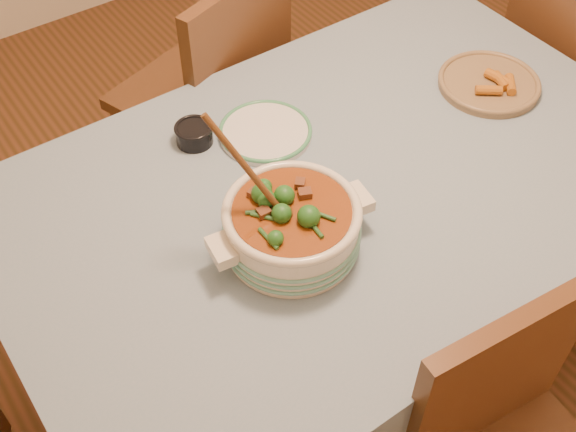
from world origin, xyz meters
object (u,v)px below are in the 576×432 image
object	(u,v)px
dining_table	(340,205)
chair_far	(215,89)
stew_casserole	(292,223)
condiment_bowl	(194,133)
white_plate	(265,132)
fried_plate	(489,82)
chair_right	(573,73)

from	to	relation	value
dining_table	chair_far	xyz separation A→B (m)	(0.06, 0.72, -0.12)
stew_casserole	condiment_bowl	xyz separation A→B (m)	(-0.00, 0.42, -0.05)
chair_far	white_plate	bearing A→B (deg)	57.27
chair_far	fried_plate	bearing A→B (deg)	107.90
dining_table	chair_far	world-z (taller)	chair_far
dining_table	condiment_bowl	world-z (taller)	condiment_bowl
dining_table	white_plate	bearing A→B (deg)	104.26
fried_plate	dining_table	bearing A→B (deg)	-174.59
chair_far	condiment_bowl	bearing A→B (deg)	35.83
dining_table	white_plate	size ratio (longest dim) A/B	6.99
chair_right	white_plate	bearing A→B (deg)	95.01
chair_right	chair_far	bearing A→B (deg)	70.41
fried_plate	chair_right	bearing A→B (deg)	5.46
white_plate	chair_right	size ratio (longest dim) A/B	0.24
dining_table	fried_plate	distance (m)	0.56
chair_far	chair_right	world-z (taller)	chair_right
stew_casserole	chair_right	xyz separation A→B (m)	(1.27, 0.20, -0.28)
chair_far	chair_right	xyz separation A→B (m)	(0.99, -0.62, 0.01)
white_plate	fried_plate	xyz separation A→B (m)	(0.61, -0.19, 0.01)
stew_casserole	fried_plate	distance (m)	0.79
white_plate	chair_far	xyz separation A→B (m)	(0.12, 0.48, -0.22)
dining_table	chair_far	distance (m)	0.73
dining_table	chair_far	bearing A→B (deg)	85.36
chair_far	chair_right	bearing A→B (deg)	129.52
fried_plate	condiment_bowl	bearing A→B (deg)	160.57
condiment_bowl	fried_plate	size ratio (longest dim) A/B	0.34
stew_casserole	white_plate	world-z (taller)	stew_casserole
fried_plate	chair_right	distance (m)	0.55
condiment_bowl	chair_far	bearing A→B (deg)	54.41
dining_table	white_plate	distance (m)	0.27
white_plate	condiment_bowl	bearing A→B (deg)	152.89
stew_casserole	chair_far	bearing A→B (deg)	71.13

